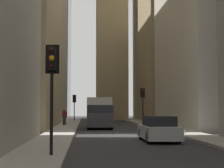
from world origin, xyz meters
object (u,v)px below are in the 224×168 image
object	(u,v)px
traffic_light_midblock	(143,97)
pedestrian	(64,116)
traffic_light_far_junction	(74,102)
delivery_truck	(99,113)
discarded_bottle	(185,132)
sedan_silver	(159,130)
traffic_light_foreground	(52,73)

from	to	relation	value
traffic_light_midblock	pedestrian	size ratio (longest dim) A/B	2.39
pedestrian	traffic_light_far_junction	bearing A→B (deg)	-2.08
delivery_truck	discarded_bottle	bearing A→B (deg)	-152.98
sedan_silver	traffic_light_foreground	distance (m)	9.08
sedan_silver	traffic_light_foreground	bearing A→B (deg)	142.40
traffic_light_foreground	discarded_bottle	world-z (taller)	traffic_light_foreground
traffic_light_midblock	traffic_light_far_junction	bearing A→B (deg)	37.41
traffic_light_far_junction	pedestrian	xyz separation A→B (m)	(-15.73, 0.57, -1.77)
traffic_light_midblock	pedestrian	world-z (taller)	traffic_light_midblock
sedan_silver	delivery_truck	bearing A→B (deg)	10.96
sedan_silver	traffic_light_far_junction	distance (m)	35.05
discarded_bottle	sedan_silver	bearing A→B (deg)	147.84
sedan_silver	pedestrian	size ratio (longest dim) A/B	2.51
pedestrian	discarded_bottle	size ratio (longest dim) A/B	6.35
discarded_bottle	traffic_light_far_junction	bearing A→B (deg)	15.01
traffic_light_midblock	discarded_bottle	xyz separation A→B (m)	(-19.62, 0.15, -2.90)
traffic_light_foreground	traffic_light_far_junction	bearing A→B (deg)	0.46
traffic_light_far_junction	discarded_bottle	size ratio (longest dim) A/B	13.63
discarded_bottle	delivery_truck	bearing A→B (deg)	27.02
delivery_truck	sedan_silver	bearing A→B (deg)	-169.04
traffic_light_far_junction	pedestrian	size ratio (longest dim) A/B	2.15
delivery_truck	sedan_silver	size ratio (longest dim) A/B	1.50
delivery_truck	traffic_light_foreground	world-z (taller)	traffic_light_foreground
pedestrian	delivery_truck	bearing A→B (deg)	-141.71
sedan_silver	traffic_light_foreground	xyz separation A→B (m)	(-6.91, 5.33, 2.50)
sedan_silver	traffic_light_far_junction	world-z (taller)	traffic_light_far_junction
delivery_truck	traffic_light_midblock	xyz separation A→B (m)	(9.18, -5.47, 1.69)
traffic_light_midblock	traffic_light_far_junction	xyz separation A→B (m)	(10.89, 8.33, -0.31)
traffic_light_foreground	traffic_light_midblock	world-z (taller)	traffic_light_foreground
sedan_silver	traffic_light_midblock	distance (m)	23.92
traffic_light_far_junction	pedestrian	distance (m)	15.84
traffic_light_midblock	traffic_light_foreground	bearing A→B (deg)	165.33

